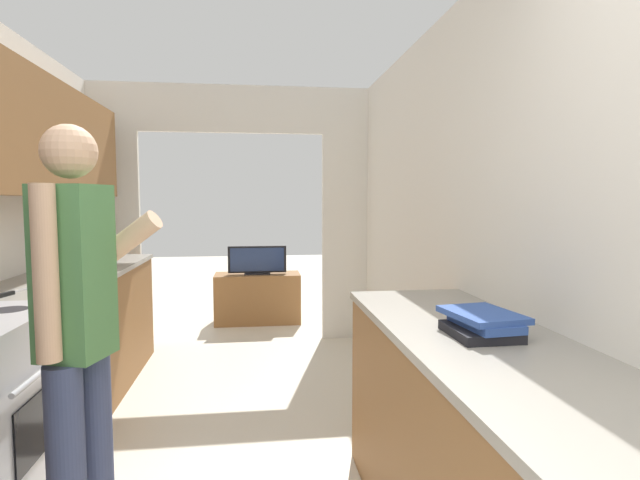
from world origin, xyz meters
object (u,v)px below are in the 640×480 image
(book_stack, at_px, (482,324))
(tv_cabinet, at_px, (258,298))
(person, at_px, (77,339))
(television, at_px, (257,261))
(knife, at_px, (11,293))

(book_stack, bearing_deg, tv_cabinet, 101.41)
(person, xyz_separation_m, television, (0.67, 3.77, -0.18))
(person, relative_size, knife, 5.14)
(person, height_order, tv_cabinet, person)
(person, bearing_deg, television, 6.25)
(person, distance_m, tv_cabinet, 3.92)
(person, distance_m, television, 3.83)
(television, relative_size, knife, 2.01)
(television, xyz_separation_m, knife, (-1.30, -2.87, 0.20))
(book_stack, height_order, television, book_stack)
(person, distance_m, knife, 1.10)
(book_stack, height_order, tv_cabinet, book_stack)
(book_stack, xyz_separation_m, television, (-0.81, 3.95, -0.24))
(television, bearing_deg, tv_cabinet, 90.00)
(person, height_order, book_stack, person)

